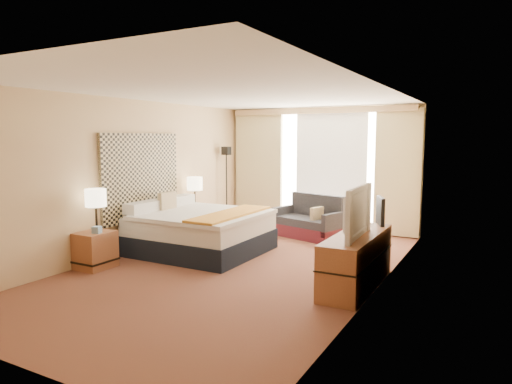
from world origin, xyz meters
The scene contains 21 objects.
floor centered at (0.00, 0.00, 0.00)m, with size 4.20×7.00×0.02m, color #4F161A.
ceiling centered at (0.00, 0.00, 2.60)m, with size 4.20×7.00×0.02m, color white.
wall_back centered at (0.00, 3.50, 1.30)m, with size 4.20×0.02×2.60m, color #D5B782.
wall_front centered at (0.00, -3.50, 1.30)m, with size 4.20×0.02×2.60m, color #D5B782.
wall_left centered at (-2.10, 0.00, 1.30)m, with size 0.02×7.00×2.60m, color #D5B782.
wall_right centered at (2.10, 0.00, 1.30)m, with size 0.02×7.00×2.60m, color #D5B782.
headboard centered at (-2.06, 0.20, 1.28)m, with size 0.06×1.85×1.50m, color black.
nightstand_left centered at (-1.87, -1.05, 0.28)m, with size 0.45×0.52×0.55m, color brown.
nightstand_right centered at (-1.87, 1.45, 0.28)m, with size 0.45×0.52×0.55m, color brown.
media_dresser centered at (1.83, 0.00, 0.35)m, with size 0.50×1.80×0.70m, color brown.
window centered at (0.25, 3.47, 1.32)m, with size 2.30×0.02×2.30m, color silver.
curtains centered at (0.00, 3.39, 1.41)m, with size 4.12×0.19×2.56m.
bed centered at (-1.06, 0.51, 0.36)m, with size 2.05×1.87×1.00m.
loveseat centered at (0.16, 2.53, 0.27)m, with size 1.48×1.06×0.83m.
floor_lamp centered at (-1.90, 2.71, 1.25)m, with size 0.22×0.22×1.76m.
desk_chair centered at (1.80, 0.77, 0.49)m, with size 0.55×0.55×1.10m.
lamp_left centered at (-1.84, -1.03, 1.05)m, with size 0.31×0.31×0.65m.
lamp_right centered at (-1.85, 1.46, 1.05)m, with size 0.30×0.30×0.64m.
tissue_box centered at (-1.77, -1.09, 0.60)m, with size 0.11×0.11×0.10m, color #7DA2C2.
telephone centered at (-1.74, 1.61, 0.59)m, with size 0.19×0.15×0.08m, color black.
television centered at (1.78, -0.19, 1.02)m, with size 1.12×0.15×0.65m, color black.
Camera 1 is at (3.46, -5.78, 1.95)m, focal length 32.00 mm.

